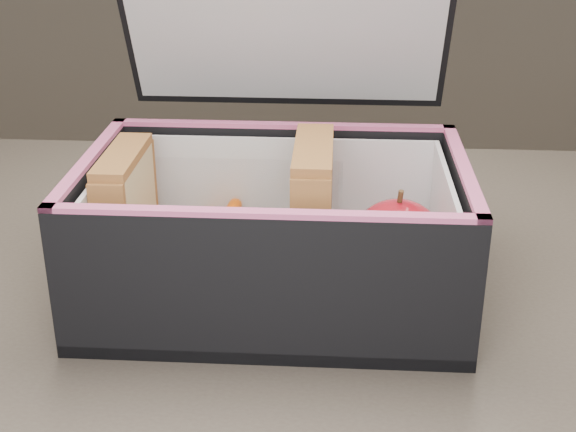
# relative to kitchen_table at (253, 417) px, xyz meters

# --- Properties ---
(kitchen_table) EXTENTS (1.20, 0.80, 0.75)m
(kitchen_table) POSITION_rel_kitchen_table_xyz_m (0.00, 0.00, 0.00)
(kitchen_table) COLOR brown
(kitchen_table) RESTS_ON ground
(lunch_bag) EXTENTS (0.29, 0.27, 0.28)m
(lunch_bag) POSITION_rel_kitchen_table_xyz_m (0.01, 0.04, 0.15)
(lunch_bag) COLOR black
(lunch_bag) RESTS_ON kitchen_table
(plastic_tub) EXTENTS (0.19, 0.13, 0.08)m
(plastic_tub) POSITION_rel_kitchen_table_xyz_m (-0.03, 0.04, 0.14)
(plastic_tub) COLOR white
(plastic_tub) RESTS_ON lunch_bag
(sandwich_left) EXTENTS (0.03, 0.09, 0.10)m
(sandwich_left) POSITION_rel_kitchen_table_xyz_m (-0.10, 0.04, 0.16)
(sandwich_left) COLOR tan
(sandwich_left) RESTS_ON plastic_tub
(sandwich_right) EXTENTS (0.03, 0.10, 0.11)m
(sandwich_right) POSITION_rel_kitchen_table_xyz_m (0.04, 0.04, 0.16)
(sandwich_right) COLOR tan
(sandwich_right) RESTS_ON plastic_tub
(carrot_sticks) EXTENTS (0.04, 0.14, 0.03)m
(carrot_sticks) POSITION_rel_kitchen_table_xyz_m (-0.03, 0.04, 0.12)
(carrot_sticks) COLOR #D83A01
(carrot_sticks) RESTS_ON plastic_tub
(paper_napkin) EXTENTS (0.08, 0.09, 0.01)m
(paper_napkin) POSITION_rel_kitchen_table_xyz_m (0.11, 0.04, 0.11)
(paper_napkin) COLOR white
(paper_napkin) RESTS_ON lunch_bag
(red_apple) EXTENTS (0.09, 0.09, 0.07)m
(red_apple) POSITION_rel_kitchen_table_xyz_m (0.11, 0.03, 0.14)
(red_apple) COLOR maroon
(red_apple) RESTS_ON paper_napkin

